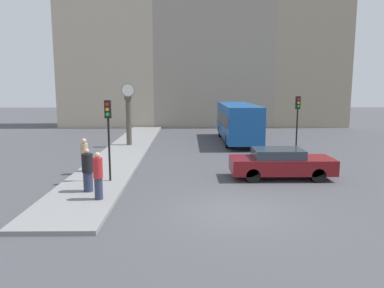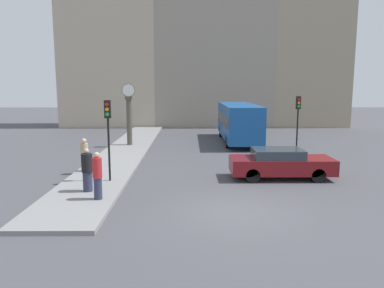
# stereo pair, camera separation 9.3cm
# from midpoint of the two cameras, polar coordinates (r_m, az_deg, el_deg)

# --- Properties ---
(ground_plane) EXTENTS (120.00, 120.00, 0.00)m
(ground_plane) POSITION_cam_midpoint_polar(r_m,az_deg,el_deg) (12.96, 6.80, -10.26)
(ground_plane) COLOR #47474C
(sidewalk_corner) EXTENTS (2.78, 27.10, 0.15)m
(sidewalk_corner) POSITION_cam_midpoint_polar(r_m,az_deg,el_deg) (24.40, -9.95, -1.03)
(sidewalk_corner) COLOR gray
(sidewalk_corner) RESTS_ON ground_plane
(building_row) EXTENTS (29.21, 5.00, 19.89)m
(building_row) POSITION_cam_midpoint_polar(r_m,az_deg,el_deg) (39.96, 2.05, 15.51)
(building_row) COLOR #B7A88E
(building_row) RESTS_ON ground_plane
(sedan_car) EXTENTS (4.66, 1.81, 1.37)m
(sedan_car) POSITION_cam_midpoint_polar(r_m,az_deg,el_deg) (17.65, 13.49, -2.86)
(sedan_car) COLOR maroon
(sedan_car) RESTS_ON ground_plane
(bus_distant) EXTENTS (2.38, 9.04, 2.84)m
(bus_distant) POSITION_cam_midpoint_polar(r_m,az_deg,el_deg) (28.32, 7.17, 3.57)
(bus_distant) COLOR #195199
(bus_distant) RESTS_ON ground_plane
(traffic_light_near) EXTENTS (0.26, 0.24, 3.48)m
(traffic_light_near) POSITION_cam_midpoint_polar(r_m,az_deg,el_deg) (16.28, -12.52, 3.11)
(traffic_light_near) COLOR black
(traffic_light_near) RESTS_ON sidewalk_corner
(traffic_light_far) EXTENTS (0.26, 0.24, 3.60)m
(traffic_light_far) POSITION_cam_midpoint_polar(r_m,az_deg,el_deg) (23.25, 15.95, 4.51)
(traffic_light_far) COLOR black
(traffic_light_far) RESTS_ON ground_plane
(street_clock) EXTENTS (0.89, 0.47, 4.20)m
(street_clock) POSITION_cam_midpoint_polar(r_m,az_deg,el_deg) (26.13, -9.46, 4.25)
(street_clock) COLOR #4C473D
(street_clock) RESTS_ON sidewalk_corner
(pedestrian_red_top) EXTENTS (0.34, 0.34, 1.74)m
(pedestrian_red_top) POSITION_cam_midpoint_polar(r_m,az_deg,el_deg) (13.94, -14.03, -4.71)
(pedestrian_red_top) COLOR #2D334C
(pedestrian_red_top) RESTS_ON sidewalk_corner
(pedestrian_black_jacket) EXTENTS (0.43, 0.43, 1.69)m
(pedestrian_black_jacket) POSITION_cam_midpoint_polar(r_m,az_deg,el_deg) (15.09, -15.51, -3.89)
(pedestrian_black_jacket) COLOR #2D334C
(pedestrian_black_jacket) RESTS_ON sidewalk_corner
(pedestrian_tan_coat) EXTENTS (0.36, 0.36, 1.60)m
(pedestrian_tan_coat) POSITION_cam_midpoint_polar(r_m,az_deg,el_deg) (18.65, -15.93, -1.60)
(pedestrian_tan_coat) COLOR #2D334C
(pedestrian_tan_coat) RESTS_ON sidewalk_corner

